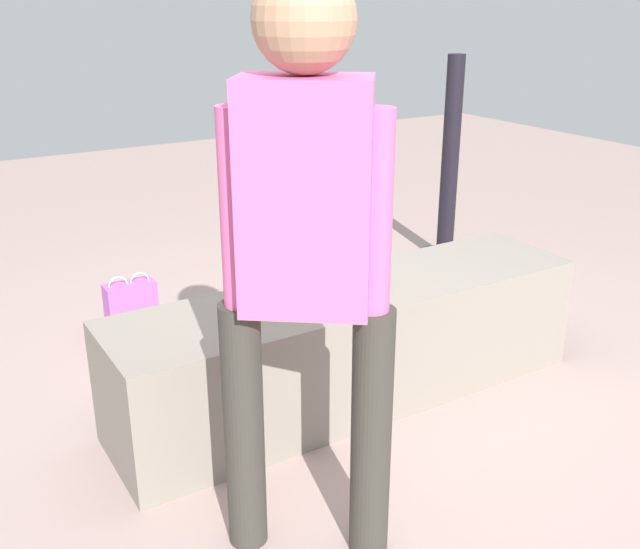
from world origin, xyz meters
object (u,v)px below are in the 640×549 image
adult_standing (306,236)px  gift_bag (132,310)px  party_cup_red (250,295)px  cake_box_white (236,340)px  child_seated (332,246)px  handbag_black_leather (286,309)px  cake_plate (257,305)px  water_bottle_near_gift (367,310)px  water_bottle_far_side (173,364)px

adult_standing → gift_bag: (0.01, 1.77, -0.89)m
party_cup_red → cake_box_white: (-0.34, -0.54, 0.03)m
child_seated → gift_bag: size_ratio=1.39×
gift_bag → handbag_black_leather: size_ratio=1.07×
child_seated → cake_plate: 0.37m
child_seated → party_cup_red: 1.40m
child_seated → cake_plate: (-0.32, 0.03, -0.19)m
party_cup_red → handbag_black_leather: size_ratio=0.28×
child_seated → water_bottle_near_gift: child_seated is taller
water_bottle_near_gift → handbag_black_leather: 0.43m
party_cup_red → cake_box_white: 0.64m
child_seated → party_cup_red: child_seated is taller
gift_bag → water_bottle_far_side: gift_bag is taller
cake_plate → water_bottle_near_gift: size_ratio=1.06×
handbag_black_leather → cake_box_white: bearing=-160.0°
water_bottle_near_gift → cake_box_white: bearing=173.5°
party_cup_red → cake_box_white: cake_box_white is taller
gift_bag → cake_box_white: (0.37, -0.44, -0.08)m
water_bottle_near_gift → cake_plate: bearing=-148.9°
gift_bag → adult_standing: bearing=-90.2°
cake_plate → water_bottle_near_gift: cake_plate is taller
adult_standing → water_bottle_near_gift: bearing=48.5°
water_bottle_near_gift → cake_box_white: size_ratio=0.66×
adult_standing → handbag_black_leather: 1.88m
water_bottle_near_gift → party_cup_red: (-0.39, 0.62, -0.05)m
gift_bag → handbag_black_leather: 0.79m
water_bottle_far_side → party_cup_red: water_bottle_far_side is taller
handbag_black_leather → water_bottle_far_side: bearing=-159.7°
cake_box_white → handbag_black_leather: (0.35, 0.13, 0.04)m
handbag_black_leather → adult_standing: bearing=-116.6°
child_seated → party_cup_red: (0.21, 1.20, -0.68)m
cake_plate → party_cup_red: cake_plate is taller
child_seated → cake_box_white: bearing=101.1°
adult_standing → cake_plate: 0.88m
water_bottle_near_gift → handbag_black_leather: bearing=150.6°
adult_standing → gift_bag: size_ratio=4.97×
gift_bag → cake_box_white: bearing=-49.8°
adult_standing → cake_box_white: adult_standing is taller
party_cup_red → adult_standing: bearing=-111.0°
cake_plate → water_bottle_near_gift: bearing=31.1°
adult_standing → child_seated: bearing=52.6°
gift_bag → party_cup_red: size_ratio=3.79×
cake_plate → gift_bag: 1.16m
cake_plate → water_bottle_far_side: size_ratio=0.97×
cake_plate → gift_bag: (-0.18, 1.08, -0.38)m
cake_plate → gift_bag: cake_plate is taller
adult_standing → party_cup_red: size_ratio=18.82×
adult_standing → water_bottle_near_gift: size_ratio=8.16×
water_bottle_far_side → handbag_black_leather: bearing=20.3°
gift_bag → water_bottle_far_side: bearing=-90.3°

